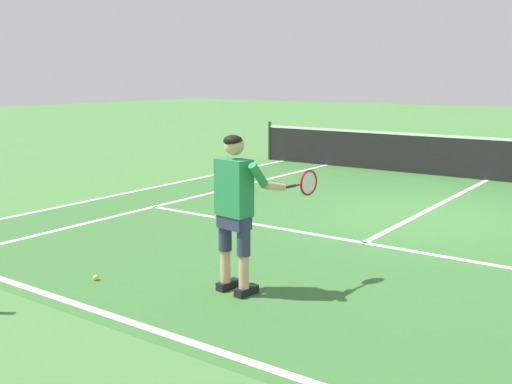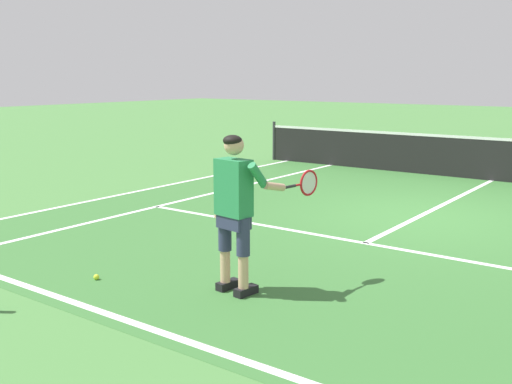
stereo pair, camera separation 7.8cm
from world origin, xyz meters
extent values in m
plane|color=#477F3D|center=(0.00, 0.00, 0.00)|extent=(80.00, 80.00, 0.00)
cube|color=#387033|center=(0.00, -0.83, 0.00)|extent=(10.98, 10.64, 0.00)
cube|color=white|center=(0.00, -5.95, 0.00)|extent=(10.98, 0.10, 0.01)
cube|color=white|center=(0.00, -2.11, 0.00)|extent=(8.23, 0.10, 0.01)
cube|color=white|center=(0.00, 1.09, 0.00)|extent=(0.10, 6.40, 0.01)
cube|color=white|center=(-4.12, -0.83, 0.00)|extent=(0.10, 10.24, 0.01)
cube|color=white|center=(-5.49, -0.83, 0.00)|extent=(0.10, 10.24, 0.01)
cylinder|color=#333338|center=(-5.94, 4.29, 0.54)|extent=(0.08, 0.08, 1.07)
cube|color=black|center=(0.00, 4.29, 0.46)|extent=(11.84, 0.02, 0.91)
cube|color=white|center=(0.00, 4.29, 0.94)|extent=(11.84, 0.03, 0.06)
cube|color=black|center=(-0.41, -4.68, 0.04)|extent=(0.15, 0.29, 0.09)
cube|color=black|center=(-0.14, -4.71, 0.04)|extent=(0.15, 0.29, 0.09)
cylinder|color=tan|center=(-0.42, -4.72, 0.27)|extent=(0.11, 0.11, 0.36)
cylinder|color=#2D3351|center=(-0.42, -4.72, 0.66)|extent=(0.14, 0.14, 0.41)
cylinder|color=tan|center=(-0.14, -4.75, 0.27)|extent=(0.11, 0.11, 0.36)
cylinder|color=#2D3351|center=(-0.14, -4.75, 0.66)|extent=(0.14, 0.14, 0.41)
cube|color=#2D3351|center=(-0.28, -4.73, 0.82)|extent=(0.36, 0.24, 0.20)
cube|color=#28844C|center=(-0.28, -4.73, 1.16)|extent=(0.41, 0.27, 0.60)
cylinder|color=tan|center=(-0.52, -4.70, 1.11)|extent=(0.09, 0.09, 0.62)
cylinder|color=#28844C|center=(0.00, -4.68, 1.31)|extent=(0.12, 0.27, 0.29)
cylinder|color=tan|center=(0.06, -4.48, 1.17)|extent=(0.12, 0.30, 0.14)
sphere|color=tan|center=(-0.28, -4.72, 1.60)|extent=(0.21, 0.21, 0.21)
ellipsoid|color=black|center=(-0.28, -4.74, 1.66)|extent=(0.22, 0.22, 0.12)
cylinder|color=#232326|center=(0.11, -4.26, 1.14)|extent=(0.06, 0.20, 0.03)
cylinder|color=red|center=(0.13, -4.11, 1.14)|extent=(0.04, 0.10, 0.02)
torus|color=red|center=(0.15, -3.93, 1.14)|extent=(0.07, 0.30, 0.30)
cylinder|color=silver|center=(0.15, -3.93, 1.14)|extent=(0.04, 0.25, 0.25)
sphere|color=#CCE02D|center=(-1.82, -5.34, 0.03)|extent=(0.07, 0.07, 0.07)
camera|label=1|loc=(3.49, -9.64, 2.30)|focal=42.18mm
camera|label=2|loc=(3.55, -9.60, 2.30)|focal=42.18mm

